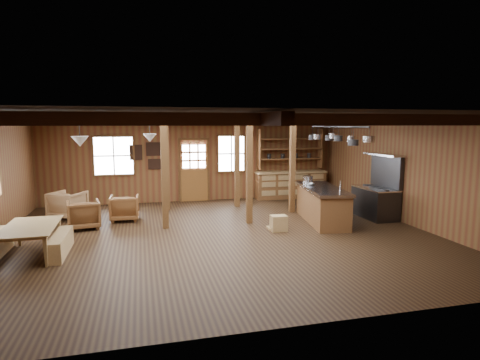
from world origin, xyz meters
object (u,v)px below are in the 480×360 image
object	(u,v)px
dining_table	(33,241)
armchair_a	(84,215)
commercial_range	(377,197)
armchair_b	(125,208)
kitchen_island	(322,204)
armchair_c	(68,205)

from	to	relation	value
dining_table	armchair_a	xyz separation A→B (m)	(0.70, 2.01, 0.05)
commercial_range	armchair_b	xyz separation A→B (m)	(-6.89, 1.36, -0.25)
kitchen_island	armchair_b	xyz separation A→B (m)	(-5.17, 1.45, -0.13)
dining_table	armchair_c	distance (m)	3.33
armchair_c	dining_table	bearing A→B (deg)	117.02
dining_table	armchair_b	world-z (taller)	armchair_b
commercial_range	armchair_a	bearing A→B (deg)	174.90
armchair_c	commercial_range	bearing A→B (deg)	-164.49
armchair_b	kitchen_island	bearing A→B (deg)	166.62
commercial_range	armchair_b	bearing A→B (deg)	168.83
kitchen_island	armchair_c	bearing A→B (deg)	171.30
commercial_range	armchair_c	bearing A→B (deg)	166.49
armchair_a	armchair_b	size ratio (longest dim) A/B	1.03
kitchen_island	dining_table	size ratio (longest dim) A/B	1.49
dining_table	armchair_b	size ratio (longest dim) A/B	2.28
armchair_a	commercial_range	bearing A→B (deg)	164.58
armchair_a	dining_table	bearing A→B (deg)	60.51
armchair_a	armchair_c	world-z (taller)	armchair_c
armchair_a	armchair_b	world-z (taller)	armchair_a
dining_table	armchair_c	xyz separation A→B (m)	(0.12, 3.33, 0.07)
kitchen_island	armchair_c	size ratio (longest dim) A/B	3.12
dining_table	armchair_a	size ratio (longest dim) A/B	2.22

